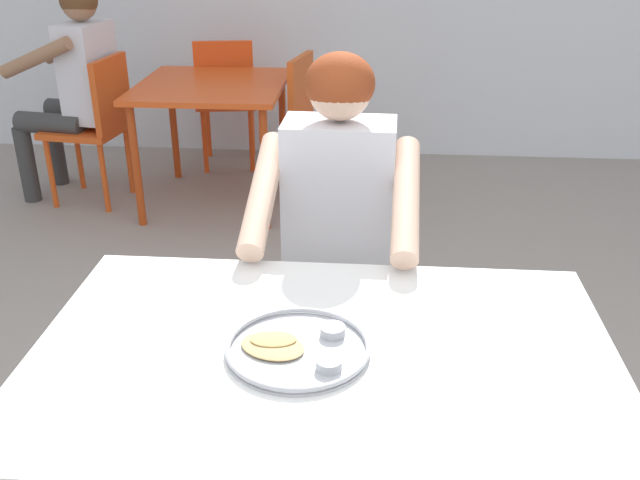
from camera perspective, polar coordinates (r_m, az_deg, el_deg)
The scene contains 9 objects.
table_foreground at distance 1.61m, azimuth 0.26°, elevation -10.96°, with size 1.28×0.84×0.74m.
thali_tray at distance 1.56m, azimuth -1.81°, elevation -8.63°, with size 0.32×0.32×0.03m.
chair_foreground at distance 2.47m, azimuth 1.65°, elevation -2.33°, with size 0.39×0.44×0.81m.
diner_foreground at distance 2.16m, azimuth 1.30°, elevation 1.15°, with size 0.50×0.56×1.24m.
table_background_red at distance 4.14m, azimuth -8.70°, elevation 11.25°, with size 0.82×0.88×0.71m.
chair_red_left at distance 4.32m, azimuth -17.53°, elevation 9.20°, with size 0.47×0.45×0.86m.
chair_red_right at distance 4.12m, azimuth -0.08°, elevation 9.53°, with size 0.48×0.47×0.85m.
chair_red_far at distance 4.74m, azimuth -7.56°, elevation 11.54°, with size 0.45×0.47×0.86m.
patron_background at distance 4.37m, azimuth -19.12°, elevation 12.40°, with size 0.60×0.55×1.24m.
Camera 1 is at (0.13, -1.32, 1.62)m, focal length 39.74 mm.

